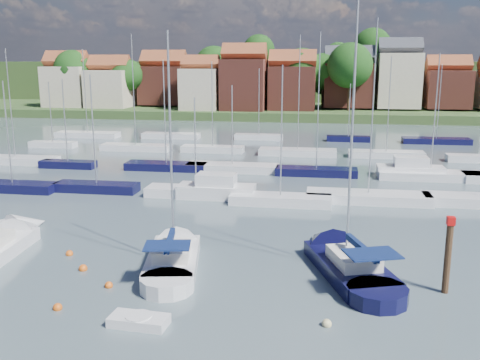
# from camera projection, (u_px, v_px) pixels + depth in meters

# --- Properties ---
(ground) EXTENTS (260.00, 260.00, 0.00)m
(ground) POSITION_uv_depth(u_px,v_px,m) (290.00, 160.00, 67.21)
(ground) COLOR #46565F
(ground) RESTS_ON ground
(sailboat_left) EXTENTS (3.78, 11.26, 15.06)m
(sailboat_left) POSITION_uv_depth(u_px,v_px,m) (4.00, 244.00, 35.39)
(sailboat_left) COLOR silver
(sailboat_left) RESTS_ON ground
(sailboat_centre) EXTENTS (4.92, 11.46, 15.12)m
(sailboat_centre) POSITION_uv_depth(u_px,v_px,m) (175.00, 254.00, 33.56)
(sailboat_centre) COLOR silver
(sailboat_centre) RESTS_ON ground
(sailboat_navy) EXTENTS (7.01, 12.50, 16.77)m
(sailboat_navy) POSITION_uv_depth(u_px,v_px,m) (340.00, 259.00, 32.71)
(sailboat_navy) COLOR black
(sailboat_navy) RESTS_ON ground
(tender) EXTENTS (2.85, 1.47, 0.60)m
(tender) POSITION_uv_depth(u_px,v_px,m) (139.00, 321.00, 25.19)
(tender) COLOR silver
(tender) RESTS_ON ground
(timber_piling) EXTENTS (0.40, 0.40, 6.51)m
(timber_piling) POSITION_uv_depth(u_px,v_px,m) (446.00, 272.00, 28.54)
(timber_piling) COLOR #4C331E
(timber_piling) RESTS_ON ground
(buoy_b) EXTENTS (0.47, 0.47, 0.47)m
(buoy_b) POSITION_uv_depth(u_px,v_px,m) (58.00, 309.00, 26.84)
(buoy_b) COLOR #D85914
(buoy_b) RESTS_ON ground
(buoy_c) EXTENTS (0.46, 0.46, 0.46)m
(buoy_c) POSITION_uv_depth(u_px,v_px,m) (109.00, 287.00, 29.48)
(buoy_c) COLOR #D85914
(buoy_c) RESTS_ON ground
(buoy_d) EXTENTS (0.47, 0.47, 0.47)m
(buoy_d) POSITION_uv_depth(u_px,v_px,m) (327.00, 326.00, 25.19)
(buoy_d) COLOR beige
(buoy_d) RESTS_ON ground
(buoy_e) EXTENTS (0.42, 0.42, 0.42)m
(buoy_e) POSITION_uv_depth(u_px,v_px,m) (352.00, 254.00, 34.51)
(buoy_e) COLOR #D85914
(buoy_e) RESTS_ON ground
(buoy_f) EXTENTS (0.43, 0.43, 0.43)m
(buoy_f) POSITION_uv_depth(u_px,v_px,m) (382.00, 309.00, 26.86)
(buoy_f) COLOR beige
(buoy_f) RESTS_ON ground
(buoy_g) EXTENTS (0.47, 0.47, 0.47)m
(buoy_g) POSITION_uv_depth(u_px,v_px,m) (70.00, 255.00, 34.35)
(buoy_g) COLOR #D85914
(buoy_g) RESTS_ON ground
(buoy_h) EXTENTS (0.51, 0.51, 0.51)m
(buoy_h) POSITION_uv_depth(u_px,v_px,m) (83.00, 270.00, 31.88)
(buoy_h) COLOR #D85914
(buoy_h) RESTS_ON ground
(marina_field) EXTENTS (79.62, 41.41, 15.93)m
(marina_field) POSITION_uv_depth(u_px,v_px,m) (303.00, 164.00, 62.15)
(marina_field) COLOR silver
(marina_field) RESTS_ON ground
(far_shore_town) EXTENTS (212.46, 90.00, 22.27)m
(far_shore_town) POSITION_uv_depth(u_px,v_px,m) (319.00, 88.00, 155.18)
(far_shore_town) COLOR #394A25
(far_shore_town) RESTS_ON ground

